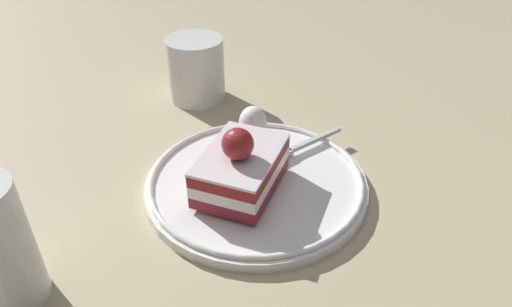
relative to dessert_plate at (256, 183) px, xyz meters
name	(u,v)px	position (x,y,z in m)	size (l,w,h in m)	color
ground_plane	(246,203)	(-0.01, -0.02, -0.01)	(2.40, 2.40, 0.00)	tan
dessert_plate	(256,183)	(0.00, 0.00, 0.00)	(0.24, 0.24, 0.02)	white
cake_slice	(241,167)	(-0.01, -0.02, 0.03)	(0.09, 0.12, 0.07)	maroon
whipped_cream_dollop	(253,122)	(-0.01, 0.08, 0.03)	(0.03, 0.03, 0.04)	white
fork	(300,146)	(0.04, 0.06, 0.01)	(0.09, 0.09, 0.00)	silver
drink_glass_near	(196,71)	(-0.11, 0.20, 0.03)	(0.08, 0.08, 0.09)	white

